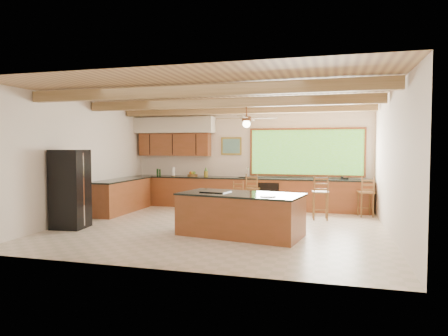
# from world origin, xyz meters

# --- Properties ---
(ground) EXTENTS (7.20, 7.20, 0.00)m
(ground) POSITION_xyz_m (0.00, 0.00, 0.00)
(ground) COLOR beige
(ground) RESTS_ON ground
(room_shell) EXTENTS (7.27, 6.54, 3.02)m
(room_shell) POSITION_xyz_m (-0.17, 0.65, 2.21)
(room_shell) COLOR silver
(room_shell) RESTS_ON ground
(counter_run) EXTENTS (7.12, 3.10, 1.22)m
(counter_run) POSITION_xyz_m (-0.82, 2.52, 0.46)
(counter_run) COLOR brown
(counter_run) RESTS_ON ground
(island) EXTENTS (2.67, 1.59, 0.89)m
(island) POSITION_xyz_m (0.63, -0.69, 0.44)
(island) COLOR brown
(island) RESTS_ON ground
(refrigerator) EXTENTS (0.75, 0.73, 1.76)m
(refrigerator) POSITION_xyz_m (-3.22, -0.96, 0.88)
(refrigerator) COLOR black
(refrigerator) RESTS_ON ground
(bar_stool_a) EXTENTS (0.38, 0.38, 0.93)m
(bar_stool_a) POSITION_xyz_m (0.10, 1.55, 0.55)
(bar_stool_a) COLOR brown
(bar_stool_a) RESTS_ON ground
(bar_stool_b) EXTENTS (0.39, 0.39, 1.07)m
(bar_stool_b) POSITION_xyz_m (0.27, 2.39, 0.63)
(bar_stool_b) COLOR brown
(bar_stool_b) RESTS_ON ground
(bar_stool_c) EXTENTS (0.45, 0.45, 1.15)m
(bar_stool_c) POSITION_xyz_m (2.16, 1.54, 0.68)
(bar_stool_c) COLOR brown
(bar_stool_c) RESTS_ON ground
(bar_stool_d) EXTENTS (0.45, 0.45, 1.06)m
(bar_stool_d) POSITION_xyz_m (3.30, 2.29, 0.63)
(bar_stool_d) COLOR brown
(bar_stool_d) RESTS_ON ground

